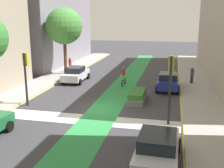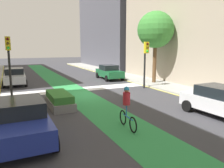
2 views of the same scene
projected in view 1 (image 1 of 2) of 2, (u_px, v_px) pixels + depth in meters
name	position (u px, v px, depth m)	size (l,w,h in m)	color
ground_plane	(96.00, 110.00, 19.87)	(120.00, 120.00, 0.00)	#38383D
bike_lane_paint	(104.00, 110.00, 19.74)	(2.40, 60.00, 0.01)	#2D8C47
crosswalk_band	(88.00, 120.00, 17.97)	(12.00, 1.80, 0.01)	silver
sidewalk_left	(4.00, 102.00, 21.43)	(3.00, 60.00, 0.15)	#9E9E99
curb_stripe_left	(21.00, 104.00, 21.13)	(0.16, 60.00, 0.01)	yellow
sidewalk_right	(205.00, 117.00, 18.27)	(3.00, 60.00, 0.15)	#9E9E99
curb_stripe_right	(182.00, 116.00, 18.60)	(0.16, 60.00, 0.01)	yellow
traffic_signal_near_right	(171.00, 77.00, 16.66)	(0.35, 0.52, 4.26)	black
traffic_signal_near_left	(26.00, 69.00, 20.35)	(0.35, 0.52, 3.97)	black
car_white_left_far	(76.00, 74.00, 28.44)	(2.10, 4.24, 1.57)	silver
car_silver_right_near	(157.00, 149.00, 12.26)	(2.12, 4.25, 1.57)	#B2B7BF
car_blue_right_far	(168.00, 81.00, 25.29)	(2.04, 4.21, 1.57)	navy
cyclist_in_lane	(124.00, 76.00, 26.66)	(0.32, 1.73, 1.86)	black
pedestrian_sidewalk_left_a	(70.00, 65.00, 32.72)	(0.34, 0.34, 1.71)	#262638
pedestrian_sidewalk_right_b	(192.00, 75.00, 27.20)	(0.34, 0.34, 1.65)	#262638
street_tree_far	(64.00, 26.00, 30.63)	(4.07, 4.07, 7.45)	brown
median_planter	(137.00, 96.00, 21.85)	(1.25, 3.15, 0.85)	slate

